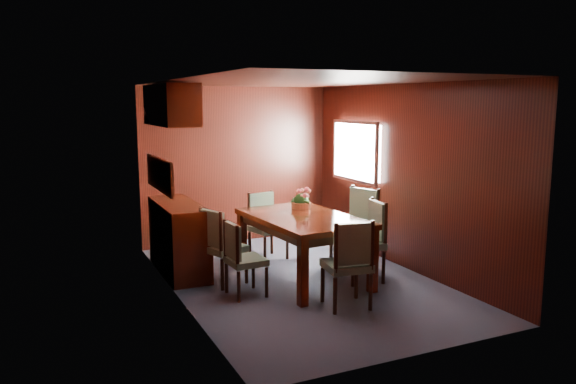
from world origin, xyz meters
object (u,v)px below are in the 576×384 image
chair_left_near (241,255)px  chair_head (349,259)px  chair_right_near (368,236)px  dining_table (303,225)px  flower_centerpiece (301,198)px  sideboard (179,238)px

chair_left_near → chair_head: chair_head is taller
chair_right_near → chair_head: chair_right_near is taller
dining_table → chair_head: chair_head is taller
dining_table → flower_centerpiece: (0.20, 0.46, 0.24)m
sideboard → dining_table: 1.63m
chair_left_near → dining_table: bearing=101.5°
chair_left_near → chair_right_near: chair_right_near is taller
sideboard → dining_table: bearing=-36.2°
dining_table → sideboard: bearing=139.8°
dining_table → chair_left_near: size_ratio=2.06×
chair_right_near → flower_centerpiece: 1.03m
sideboard → chair_left_near: 1.26m
flower_centerpiece → chair_right_near: bearing=-56.4°
flower_centerpiece → chair_head: bearing=-97.1°
chair_left_near → flower_centerpiece: 1.38m
chair_right_near → chair_head: bearing=146.6°
dining_table → chair_right_near: (0.72, -0.33, -0.14)m
dining_table → chair_left_near: (-0.90, -0.24, -0.21)m
chair_left_near → chair_head: size_ratio=0.89×
dining_table → chair_right_near: size_ratio=1.79×
sideboard → chair_right_near: (2.03, -1.29, 0.10)m
chair_head → flower_centerpiece: size_ratio=3.58×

